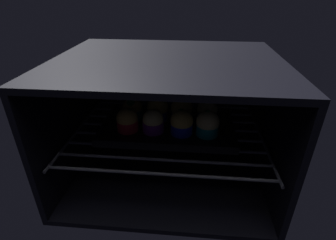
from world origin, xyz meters
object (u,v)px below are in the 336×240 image
muffin_row1_col1 (158,110)px  muffin_row1_col3 (207,111)px  muffin_row1_col0 (133,109)px  baking_tray (168,127)px  muffin_row0_col1 (153,122)px  muffin_row0_col2 (182,123)px  muffin_row0_col0 (127,121)px  muffin_row0_col3 (208,124)px  muffin_row1_col2 (182,110)px

muffin_row1_col1 → muffin_row1_col3: 15.02cm
muffin_row1_col1 → muffin_row1_col0: bearing=177.9°
baking_tray → muffin_row0_col1: size_ratio=5.72×
muffin_row0_col1 → muffin_row1_col0: 10.48cm
muffin_row0_col1 → muffin_row1_col0: bearing=135.5°
muffin_row0_col1 → muffin_row0_col2: bearing=-3.2°
baking_tray → muffin_row1_col0: bearing=161.3°
muffin_row0_col1 → muffin_row0_col0: bearing=-179.9°
muffin_row0_col0 → muffin_row0_col3: size_ratio=0.92×
baking_tray → muffin_row1_col2: size_ratio=5.21×
muffin_row1_col0 → muffin_row1_col3: muffin_row1_col3 is taller
muffin_row0_col1 → muffin_row1_col1: muffin_row1_col1 is taller
muffin_row0_col0 → muffin_row1_col0: 7.36cm
muffin_row0_col1 → muffin_row1_col2: 10.83cm
muffin_row0_col1 → muffin_row0_col3: bearing=-1.8°
baking_tray → muffin_row0_col2: muffin_row0_col2 is taller
muffin_row1_col1 → muffin_row1_col2: same height
muffin_row0_col0 → muffin_row0_col1: same height
baking_tray → muffin_row0_col3: muffin_row0_col3 is taller
baking_tray → muffin_row0_col3: size_ratio=5.17×
muffin_row0_col0 → muffin_row0_col2: (15.42, -0.45, 0.20)cm
baking_tray → muffin_row0_col3: (11.26, -3.98, 3.81)cm
baking_tray → muffin_row0_col2: size_ratio=5.25×
muffin_row1_col0 → muffin_row1_col1: 7.83cm
baking_tray → muffin_row1_col3: muffin_row1_col3 is taller
muffin_row0_col0 → muffin_row1_col2: muffin_row1_col2 is taller
baking_tray → muffin_row0_col3: bearing=-19.5°
muffin_row1_col0 → muffin_row1_col2: (15.16, 0.27, 0.33)cm
muffin_row0_col3 → muffin_row1_col3: bearing=88.5°
muffin_row0_col2 → muffin_row1_col2: 8.08cm
muffin_row1_col1 → muffin_row1_col3: size_ratio=1.03×
muffin_row0_col0 → muffin_row1_col3: size_ratio=0.95×
muffin_row1_col0 → muffin_row0_col2: bearing=-26.7°
baking_tray → muffin_row0_col2: 6.87cm
muffin_row1_col0 → muffin_row1_col1: (7.82, -0.28, 0.31)cm
baking_tray → muffin_row1_col1: muffin_row1_col1 is taller
muffin_row0_col0 → muffin_row1_col2: bearing=26.9°
muffin_row0_col0 → muffin_row1_col3: muffin_row1_col3 is taller
muffin_row0_col3 → baking_tray: bearing=160.5°
muffin_row0_col1 → muffin_row0_col3: 15.15cm
muffin_row1_col3 → baking_tray: bearing=-160.0°
muffin_row0_col1 → muffin_row1_col1: size_ratio=0.91×
muffin_row0_col2 → muffin_row1_col3: size_ratio=1.02×
muffin_row1_col3 → muffin_row1_col0: bearing=-179.1°
muffin_row0_col1 → baking_tray: bearing=42.2°
muffin_row0_col2 → muffin_row1_col0: size_ratio=1.05×
muffin_row0_col2 → muffin_row1_col3: (7.30, 8.15, -0.05)cm
muffin_row0_col0 → muffin_row1_col0: size_ratio=0.98×
muffin_row0_col1 → muffin_row1_col1: 7.09cm
muffin_row1_col0 → muffin_row1_col2: bearing=1.0°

